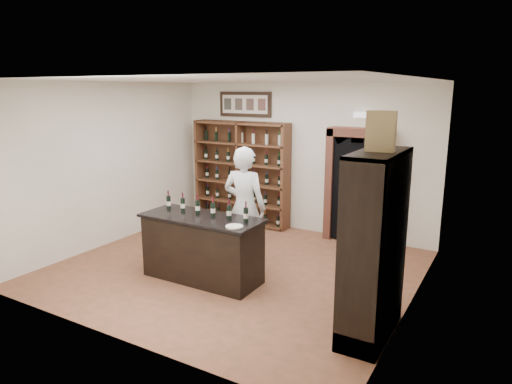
# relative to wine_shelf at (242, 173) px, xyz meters

# --- Properties ---
(floor) EXTENTS (5.50, 5.50, 0.00)m
(floor) POSITION_rel_wine_shelf_xyz_m (1.30, -2.33, -1.10)
(floor) COLOR #94513B
(floor) RESTS_ON ground
(ceiling) EXTENTS (5.50, 5.50, 0.00)m
(ceiling) POSITION_rel_wine_shelf_xyz_m (1.30, -2.33, 1.90)
(ceiling) COLOR white
(ceiling) RESTS_ON wall_back
(wall_back) EXTENTS (5.50, 0.04, 3.00)m
(wall_back) POSITION_rel_wine_shelf_xyz_m (1.30, 0.17, 0.40)
(wall_back) COLOR white
(wall_back) RESTS_ON ground
(wall_left) EXTENTS (0.04, 5.00, 3.00)m
(wall_left) POSITION_rel_wine_shelf_xyz_m (-1.45, -2.33, 0.40)
(wall_left) COLOR white
(wall_left) RESTS_ON ground
(wall_right) EXTENTS (0.04, 5.00, 3.00)m
(wall_right) POSITION_rel_wine_shelf_xyz_m (4.05, -2.33, 0.40)
(wall_right) COLOR white
(wall_right) RESTS_ON ground
(wine_shelf) EXTENTS (2.20, 0.38, 2.20)m
(wine_shelf) POSITION_rel_wine_shelf_xyz_m (0.00, 0.00, 0.00)
(wine_shelf) COLOR brown
(wine_shelf) RESTS_ON ground
(framed_picture) EXTENTS (1.25, 0.04, 0.52)m
(framed_picture) POSITION_rel_wine_shelf_xyz_m (0.00, 0.14, 1.45)
(framed_picture) COLOR black
(framed_picture) RESTS_ON wall_back
(arched_doorway) EXTENTS (1.17, 0.35, 2.17)m
(arched_doorway) POSITION_rel_wine_shelf_xyz_m (2.55, -0.00, 0.04)
(arched_doorway) COLOR black
(arched_doorway) RESTS_ON ground
(emergency_light) EXTENTS (0.30, 0.10, 0.10)m
(emergency_light) POSITION_rel_wine_shelf_xyz_m (2.55, 0.09, 1.30)
(emergency_light) COLOR white
(emergency_light) RESTS_ON wall_back
(tasting_counter) EXTENTS (1.88, 0.78, 1.00)m
(tasting_counter) POSITION_rel_wine_shelf_xyz_m (1.10, -2.93, -0.61)
(tasting_counter) COLOR black
(tasting_counter) RESTS_ON ground
(counter_bottle_0) EXTENTS (0.07, 0.07, 0.30)m
(counter_bottle_0) POSITION_rel_wine_shelf_xyz_m (0.38, -2.83, 0.01)
(counter_bottle_0) COLOR black
(counter_bottle_0) RESTS_ON tasting_counter
(counter_bottle_1) EXTENTS (0.07, 0.07, 0.30)m
(counter_bottle_1) POSITION_rel_wine_shelf_xyz_m (0.67, -2.83, 0.01)
(counter_bottle_1) COLOR black
(counter_bottle_1) RESTS_ON tasting_counter
(counter_bottle_2) EXTENTS (0.07, 0.07, 0.30)m
(counter_bottle_2) POSITION_rel_wine_shelf_xyz_m (0.96, -2.83, 0.01)
(counter_bottle_2) COLOR black
(counter_bottle_2) RESTS_ON tasting_counter
(counter_bottle_3) EXTENTS (0.07, 0.07, 0.30)m
(counter_bottle_3) POSITION_rel_wine_shelf_xyz_m (1.24, -2.83, 0.01)
(counter_bottle_3) COLOR black
(counter_bottle_3) RESTS_ON tasting_counter
(counter_bottle_4) EXTENTS (0.07, 0.07, 0.30)m
(counter_bottle_4) POSITION_rel_wine_shelf_xyz_m (1.53, -2.83, 0.01)
(counter_bottle_4) COLOR black
(counter_bottle_4) RESTS_ON tasting_counter
(counter_bottle_5) EXTENTS (0.07, 0.07, 0.30)m
(counter_bottle_5) POSITION_rel_wine_shelf_xyz_m (1.82, -2.83, 0.01)
(counter_bottle_5) COLOR black
(counter_bottle_5) RESTS_ON tasting_counter
(side_cabinet) EXTENTS (0.48, 1.20, 2.20)m
(side_cabinet) POSITION_rel_wine_shelf_xyz_m (3.82, -3.23, -0.35)
(side_cabinet) COLOR black
(side_cabinet) RESTS_ON ground
(shopkeeper) EXTENTS (0.77, 0.54, 1.99)m
(shopkeeper) POSITION_rel_wine_shelf_xyz_m (1.37, -2.14, -0.11)
(shopkeeper) COLOR silver
(shopkeeper) RESTS_ON ground
(plate) EXTENTS (0.25, 0.25, 0.02)m
(plate) POSITION_rel_wine_shelf_xyz_m (1.82, -3.14, -0.09)
(plate) COLOR silver
(plate) RESTS_ON tasting_counter
(wine_crate) EXTENTS (0.32, 0.15, 0.44)m
(wine_crate) POSITION_rel_wine_shelf_xyz_m (3.79, -3.25, 1.32)
(wine_crate) COLOR tan
(wine_crate) RESTS_ON side_cabinet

